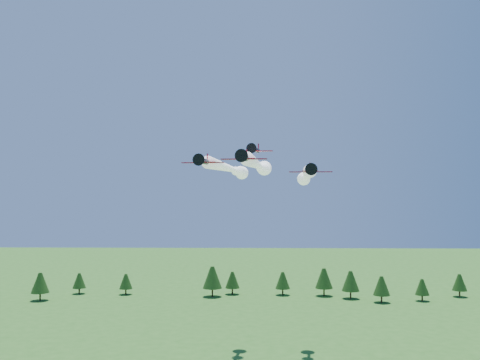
{
  "coord_description": "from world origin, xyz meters",
  "views": [
    {
      "loc": [
        -0.7,
        -99.66,
        41.1
      ],
      "look_at": [
        -2.99,
        0.0,
        43.52
      ],
      "focal_mm": 40.0,
      "sensor_mm": 36.0,
      "label": 1
    }
  ],
  "objects_px": {
    "plane_left": "(230,169)",
    "plane_slot": "(255,150)",
    "plane_right": "(306,176)",
    "plane_lead": "(258,166)"
  },
  "relations": [
    {
      "from": "plane_lead",
      "to": "plane_left",
      "type": "xyz_separation_m",
      "value": [
        -6.81,
        13.07,
        -0.11
      ]
    },
    {
      "from": "plane_right",
      "to": "plane_slot",
      "type": "relative_size",
      "value": 7.4
    },
    {
      "from": "plane_left",
      "to": "plane_slot",
      "type": "xyz_separation_m",
      "value": [
        6.03,
        -23.91,
        2.76
      ]
    },
    {
      "from": "plane_left",
      "to": "plane_slot",
      "type": "height_order",
      "value": "plane_slot"
    },
    {
      "from": "plane_lead",
      "to": "plane_slot",
      "type": "height_order",
      "value": "plane_slot"
    },
    {
      "from": "plane_left",
      "to": "plane_right",
      "type": "distance_m",
      "value": 18.79
    },
    {
      "from": "plane_right",
      "to": "plane_slot",
      "type": "xyz_separation_m",
      "value": [
        -12.6,
        -22.26,
        4.61
      ]
    },
    {
      "from": "plane_lead",
      "to": "plane_left",
      "type": "bearing_deg",
      "value": 123.13
    },
    {
      "from": "plane_right",
      "to": "plane_slot",
      "type": "height_order",
      "value": "plane_slot"
    },
    {
      "from": "plane_left",
      "to": "plane_right",
      "type": "bearing_deg",
      "value": 1.6
    }
  ]
}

